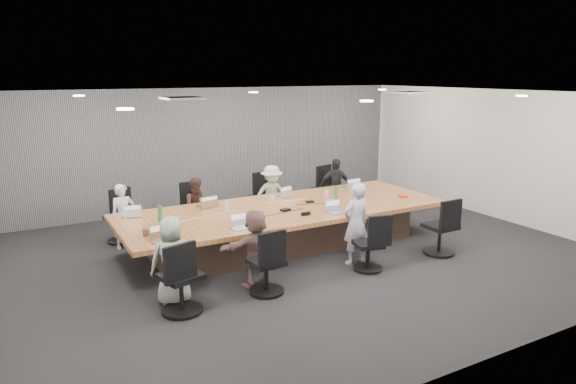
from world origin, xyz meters
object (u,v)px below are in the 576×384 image
person_3 (335,187)px  snack_packet (403,196)px  chair_7 (440,231)px  canvas_bag (359,192)px  chair_0 (120,222)px  person_2 (272,195)px  person_5 (256,248)px  chair_6 (368,249)px  laptop_0 (130,215)px  bottle_green_right (336,194)px  bottle_clear (227,207)px  chair_3 (326,193)px  laptop_1 (208,205)px  person_4 (172,260)px  mug_brown (146,232)px  laptop_5 (241,228)px  laptop_2 (284,195)px  stapler (306,214)px  laptop_4 (161,240)px  bottle_green_left (160,213)px  person_6 (356,224)px  laptop_6 (337,213)px  chair_1 (193,213)px  person_0 (123,216)px  chair_5 (266,267)px  chair_2 (265,201)px  laptop_3 (350,187)px  chair_4 (181,282)px  person_1 (198,207)px

person_3 → snack_packet: (0.40, -1.80, 0.12)m
chair_7 → canvas_bag: canvas_bag is taller
chair_0 → person_2: person_2 is taller
person_5 → chair_0: bearing=-71.6°
chair_6 → laptop_0: 4.09m
person_2 → bottle_green_right: size_ratio=4.61×
bottle_clear → chair_3: bearing=26.3°
laptop_1 → person_4: bearing=49.2°
person_2 → canvas_bag: person_2 is taller
person_3 → bottle_clear: (-3.10, -1.18, 0.21)m
mug_brown → canvas_bag: (4.37, 0.52, 0.02)m
laptop_5 → chair_6: bearing=-36.7°
laptop_2 → stapler: 1.49m
bottle_green_right → mug_brown: bottle_green_right is taller
laptop_4 → mug_brown: size_ratio=2.71×
laptop_4 → bottle_green_left: size_ratio=1.13×
person_6 → laptop_6: (0.00, 0.55, 0.05)m
laptop_6 → bottle_green_left: bottle_green_left is taller
chair_6 → person_4: (-3.12, 0.35, 0.26)m
chair_1 → person_0: size_ratio=0.65×
chair_1 → person_6: bearing=114.2°
chair_5 → chair_7: size_ratio=0.94×
person_3 → laptop_5: (-3.26, -2.15, 0.10)m
laptop_4 → person_6: 3.16m
chair_2 → bottle_green_right: size_ratio=3.16×
chair_1 → laptop_3: size_ratio=2.28×
bottle_green_left → chair_4: bearing=-98.1°
person_4 → person_6: person_6 is taller
laptop_1 → laptop_6: 2.41m
chair_3 → bottle_clear: 3.48m
laptop_3 → laptop_5: bearing=24.2°
chair_3 → person_2: size_ratio=0.69×
chair_3 → laptop_0: (-4.63, -0.90, 0.31)m
person_3 → snack_packet: bearing=-64.1°
bottle_clear → stapler: 1.40m
laptop_0 → chair_1: bearing=-137.5°
laptop_6 → person_0: bearing=148.8°
laptop_6 → laptop_3: bearing=51.1°
person_4 → mug_brown: bearing=-70.6°
chair_4 → laptop_0: (-0.11, 2.50, 0.32)m
person_1 → laptop_6: 2.81m
chair_7 → laptop_3: chair_7 is taller
bottle_green_left → snack_packet: (4.65, -0.68, -0.11)m
chair_1 → chair_3: size_ratio=0.89×
chair_1 → chair_3: chair_3 is taller
chair_6 → chair_4: bearing=-166.8°
chair_3 → chair_6: (-1.41, -3.40, -0.07)m
chair_7 → person_5: person_5 is taller
laptop_3 → laptop_6: bearing=46.6°
chair_0 → person_2: (3.04, -0.35, 0.23)m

